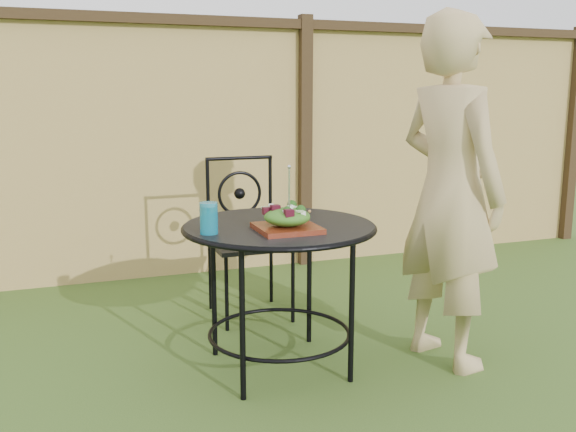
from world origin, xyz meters
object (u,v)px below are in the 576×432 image
at_px(patio_chair, 247,233).
at_px(diner, 450,193).
at_px(patio_table, 279,253).
at_px(salad_plate, 287,228).

height_order(patio_chair, diner, diner).
height_order(patio_table, patio_chair, patio_chair).
distance_m(patio_chair, salad_plate, 1.01).
xyz_separation_m(patio_table, diner, (0.82, -0.18, 0.27)).
distance_m(patio_table, patio_chair, 0.84).
xyz_separation_m(patio_chair, salad_plate, (-0.10, -0.98, 0.23)).
bearing_deg(patio_table, patio_chair, 84.21).
xyz_separation_m(patio_chair, diner, (0.73, -1.01, 0.35)).
relative_size(diner, salad_plate, 6.35).
relative_size(patio_table, salad_plate, 3.42).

